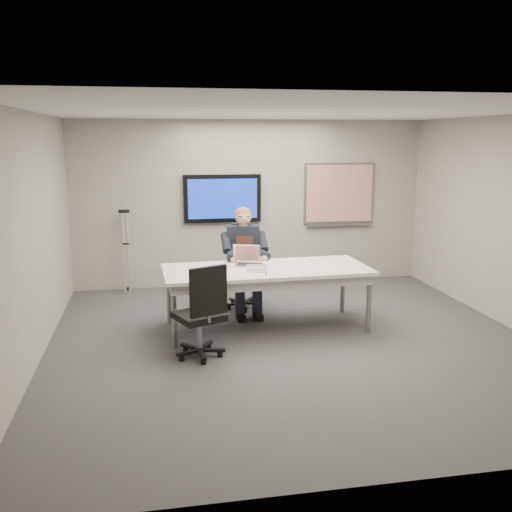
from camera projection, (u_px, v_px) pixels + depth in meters
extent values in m
cube|color=#333335|center=(293.00, 342.00, 7.11)|extent=(6.00, 6.00, 0.02)
cube|color=white|center=(297.00, 111.00, 6.53)|extent=(6.00, 6.00, 0.02)
cube|color=gray|center=(251.00, 203.00, 9.71)|extent=(6.00, 0.02, 2.80)
cube|color=gray|center=(402.00, 301.00, 3.94)|extent=(6.00, 0.02, 2.80)
cube|color=gray|center=(31.00, 240.00, 6.29)|extent=(0.02, 6.00, 2.80)
cube|color=white|center=(266.00, 270.00, 7.48)|extent=(2.72, 1.20, 0.04)
cube|color=beige|center=(266.00, 276.00, 7.50)|extent=(2.60, 1.09, 0.11)
cylinder|color=gray|center=(174.00, 317.00, 6.85)|extent=(0.07, 0.07, 0.78)
cylinder|color=gray|center=(369.00, 304.00, 7.37)|extent=(0.07, 0.07, 0.78)
cylinder|color=gray|center=(169.00, 296.00, 7.75)|extent=(0.07, 0.07, 0.78)
cylinder|color=gray|center=(343.00, 286.00, 8.27)|extent=(0.07, 0.07, 0.78)
cube|color=black|center=(222.00, 198.00, 9.55)|extent=(1.30, 0.08, 0.80)
cube|color=#0D2597|center=(223.00, 199.00, 9.51)|extent=(1.16, 0.01, 0.66)
cube|color=gray|center=(339.00, 193.00, 9.93)|extent=(1.25, 0.04, 1.05)
cube|color=silver|center=(339.00, 193.00, 9.91)|extent=(1.18, 0.01, 0.98)
cube|color=gray|center=(339.00, 225.00, 10.01)|extent=(1.18, 0.05, 0.04)
cylinder|color=gray|center=(243.00, 289.00, 8.49)|extent=(0.06, 0.06, 0.38)
cube|color=black|center=(243.00, 276.00, 8.45)|extent=(0.63, 0.63, 0.07)
cube|color=black|center=(246.00, 250.00, 8.60)|extent=(0.43, 0.21, 0.55)
cylinder|color=gray|center=(199.00, 332.00, 6.59)|extent=(0.06, 0.06, 0.38)
cube|color=black|center=(199.00, 316.00, 6.55)|extent=(0.64, 0.64, 0.07)
cube|color=black|center=(208.00, 291.00, 6.29)|extent=(0.43, 0.22, 0.56)
cube|color=black|center=(243.00, 247.00, 8.33)|extent=(0.50, 0.32, 0.65)
cube|color=#3A1F17|center=(245.00, 247.00, 8.19)|extent=(0.25, 0.05, 0.31)
sphere|color=#DD9D87|center=(243.00, 217.00, 8.20)|extent=(0.23, 0.23, 0.23)
ellipsoid|color=brown|center=(243.00, 214.00, 8.21)|extent=(0.25, 0.25, 0.21)
cube|color=#B2B3B5|center=(249.00, 265.00, 7.60)|extent=(0.43, 0.36, 0.02)
cube|color=black|center=(249.00, 264.00, 7.59)|extent=(0.35, 0.27, 0.00)
cube|color=#B2B3B5|center=(247.00, 253.00, 7.74)|extent=(0.38, 0.20, 0.24)
cube|color=#AD1F12|center=(247.00, 253.00, 7.73)|extent=(0.33, 0.17, 0.20)
cylinder|color=black|center=(266.00, 274.00, 7.14)|extent=(0.05, 0.14, 0.01)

